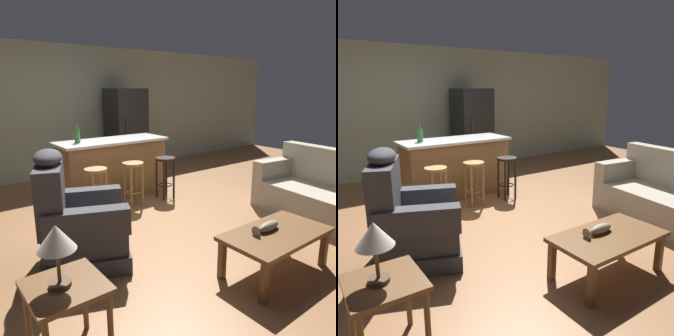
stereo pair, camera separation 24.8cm
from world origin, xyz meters
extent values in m
plane|color=brown|center=(0.00, 0.00, 0.00)|extent=(12.00, 12.00, 0.00)
cube|color=#9EA88E|center=(0.00, 3.12, 1.30)|extent=(12.00, 0.05, 2.60)
cube|color=brown|center=(0.09, -1.72, 0.40)|extent=(1.10, 0.60, 0.04)
cube|color=brown|center=(-0.40, -1.96, 0.19)|extent=(0.06, 0.06, 0.38)
cube|color=brown|center=(0.58, -1.96, 0.19)|extent=(0.06, 0.06, 0.38)
cube|color=brown|center=(-0.40, -1.48, 0.19)|extent=(0.06, 0.06, 0.38)
cube|color=brown|center=(0.58, -1.48, 0.19)|extent=(0.06, 0.06, 0.38)
cube|color=#4C3823|center=(0.06, -1.65, 0.43)|extent=(0.22, 0.07, 0.01)
ellipsoid|color=gray|center=(0.06, -1.65, 0.46)|extent=(0.28, 0.09, 0.09)
cone|color=gray|center=(-0.11, -1.65, 0.46)|extent=(0.06, 0.10, 0.10)
cube|color=#9E937F|center=(1.74, -1.36, 0.10)|extent=(1.07, 1.99, 0.20)
cube|color=#9E937F|center=(1.74, -1.36, 0.31)|extent=(1.07, 1.99, 0.22)
cube|color=#9E937F|center=(1.85, -0.52, 0.56)|extent=(0.86, 0.30, 0.28)
cube|color=#3D3D42|center=(-1.27, -0.37, 0.09)|extent=(1.09, 1.09, 0.18)
cube|color=#3D3D42|center=(-1.27, -0.37, 0.30)|extent=(1.02, 1.00, 0.24)
cube|color=#3D3D42|center=(-1.55, -0.26, 0.74)|extent=(0.51, 0.79, 0.64)
ellipsoid|color=#3D3D42|center=(-1.55, -0.26, 1.12)|extent=(0.42, 0.53, 0.16)
cube|color=#3D3D42|center=(-1.13, -0.08, 0.55)|extent=(0.81, 0.47, 0.26)
cube|color=#3D3D42|center=(-1.38, -0.69, 0.55)|extent=(0.81, 0.47, 0.26)
cube|color=brown|center=(-1.91, -1.53, 0.54)|extent=(0.48, 0.48, 0.04)
cylinder|color=brown|center=(-1.71, -1.73, 0.26)|extent=(0.04, 0.04, 0.52)
cylinder|color=brown|center=(-2.11, -1.33, 0.26)|extent=(0.04, 0.04, 0.52)
cylinder|color=brown|center=(-1.71, -1.33, 0.26)|extent=(0.04, 0.04, 0.52)
cylinder|color=#4C3823|center=(-1.94, -1.53, 0.58)|extent=(0.14, 0.14, 0.03)
cylinder|color=#4C3823|center=(-1.94, -1.53, 0.70)|extent=(0.02, 0.02, 0.22)
cone|color=beige|center=(-1.94, -1.53, 0.89)|extent=(0.24, 0.24, 0.16)
cube|color=olive|center=(0.00, 1.35, 0.45)|extent=(1.71, 0.63, 0.91)
cube|color=silver|center=(0.00, 1.35, 0.93)|extent=(1.80, 0.70, 0.04)
cylinder|color=#A87A47|center=(-0.61, 0.72, 0.66)|extent=(0.32, 0.32, 0.04)
torus|color=#A87A47|center=(-0.61, 0.72, 0.22)|extent=(0.23, 0.23, 0.02)
cylinder|color=#A87A47|center=(-0.71, 0.62, 0.32)|extent=(0.04, 0.04, 0.64)
cylinder|color=#A87A47|center=(-0.51, 0.62, 0.32)|extent=(0.04, 0.04, 0.64)
cylinder|color=#A87A47|center=(-0.71, 0.82, 0.32)|extent=(0.04, 0.04, 0.64)
cylinder|color=#A87A47|center=(-0.51, 0.82, 0.32)|extent=(0.04, 0.04, 0.64)
cylinder|color=#A87A47|center=(0.00, 0.72, 0.66)|extent=(0.32, 0.32, 0.04)
torus|color=#A87A47|center=(0.00, 0.72, 0.22)|extent=(0.23, 0.23, 0.02)
cylinder|color=#A87A47|center=(-0.10, 0.62, 0.32)|extent=(0.04, 0.04, 0.64)
cylinder|color=#A87A47|center=(0.10, 0.62, 0.32)|extent=(0.04, 0.04, 0.64)
cylinder|color=#A87A47|center=(-0.10, 0.82, 0.32)|extent=(0.04, 0.04, 0.64)
cylinder|color=#A87A47|center=(0.10, 0.82, 0.32)|extent=(0.04, 0.04, 0.64)
cylinder|color=black|center=(0.61, 0.72, 0.66)|extent=(0.32, 0.32, 0.04)
torus|color=black|center=(0.61, 0.72, 0.22)|extent=(0.23, 0.23, 0.02)
cylinder|color=black|center=(0.51, 0.62, 0.32)|extent=(0.04, 0.04, 0.64)
cylinder|color=black|center=(0.71, 0.62, 0.32)|extent=(0.04, 0.04, 0.64)
cylinder|color=black|center=(0.51, 0.82, 0.32)|extent=(0.04, 0.04, 0.64)
cylinder|color=black|center=(0.71, 0.82, 0.32)|extent=(0.04, 0.04, 0.64)
cube|color=black|center=(0.98, 2.55, 0.88)|extent=(0.70, 0.66, 1.76)
cylinder|color=#333338|center=(0.79, 2.20, 0.97)|extent=(0.02, 0.02, 0.50)
cylinder|color=#2D6B38|center=(-0.57, 1.40, 1.05)|extent=(0.09, 0.09, 0.20)
cylinder|color=#2D6B38|center=(-0.57, 1.40, 1.19)|extent=(0.03, 0.03, 0.09)
camera|label=1|loc=(-2.52, -3.38, 1.77)|focal=35.00mm
camera|label=2|loc=(-2.32, -3.52, 1.77)|focal=35.00mm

